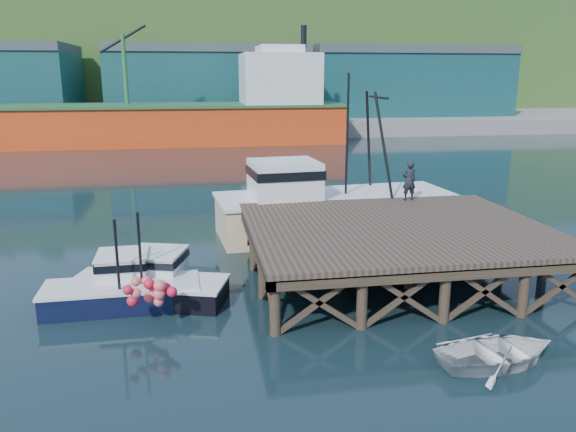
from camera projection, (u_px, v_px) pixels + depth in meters
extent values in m
plane|color=black|center=(263.00, 282.00, 22.46)|extent=(300.00, 300.00, 0.00)
cube|color=brown|center=(397.00, 228.00, 22.85)|extent=(12.00, 10.00, 0.25)
cube|color=#473828|center=(448.00, 274.00, 18.28)|extent=(12.00, 0.30, 0.35)
cylinder|color=#473828|center=(275.00, 311.00, 17.74)|extent=(0.36, 0.36, 2.60)
cylinder|color=#473828|center=(247.00, 232.00, 26.72)|extent=(0.36, 0.36, 2.60)
cylinder|color=#473828|center=(470.00, 222.00, 28.56)|extent=(0.36, 0.36, 2.60)
cube|color=gray|center=(209.00, 120.00, 89.13)|extent=(160.00, 40.00, 2.00)
cube|color=#174D4E|center=(208.00, 85.00, 83.00)|extent=(28.00, 16.00, 9.00)
cube|color=#174D4E|center=(401.00, 85.00, 87.83)|extent=(30.00, 16.00, 9.00)
cube|color=#EC4516|center=(111.00, 126.00, 65.87)|extent=(55.00, 9.50, 4.40)
cube|color=#26592D|center=(110.00, 106.00, 65.31)|extent=(55.50, 10.00, 0.30)
cube|color=silver|center=(279.00, 79.00, 67.79)|extent=(9.00, 9.00, 6.00)
cube|color=silver|center=(279.00, 51.00, 66.98)|extent=(5.00, 7.00, 1.20)
cylinder|color=black|center=(304.00, 36.00, 67.05)|extent=(0.70, 0.70, 2.50)
cube|color=#2D511E|center=(203.00, 60.00, 115.35)|extent=(220.00, 50.00, 22.00)
cube|color=black|center=(122.00, 297.00, 19.93)|extent=(5.36, 2.05, 0.82)
cube|color=silver|center=(121.00, 285.00, 19.83)|extent=(5.47, 2.09, 0.11)
cube|color=silver|center=(123.00, 266.00, 20.64)|extent=(1.77, 1.77, 0.82)
cube|color=black|center=(122.00, 261.00, 20.60)|extent=(1.87, 1.87, 0.27)
cylinder|color=black|center=(117.00, 256.00, 19.01)|extent=(0.10, 0.10, 2.57)
cube|color=black|center=(149.00, 291.00, 20.50)|extent=(5.90, 3.59, 0.77)
cube|color=silver|center=(148.00, 281.00, 20.40)|extent=(6.02, 3.66, 0.10)
cube|color=silver|center=(157.00, 263.00, 21.27)|extent=(2.30, 2.30, 0.77)
cube|color=black|center=(157.00, 258.00, 21.23)|extent=(2.43, 2.43, 0.26)
cylinder|color=black|center=(140.00, 250.00, 19.53)|extent=(0.10, 0.10, 2.73)
sphere|color=#FD5D5F|center=(138.00, 303.00, 18.06)|extent=(0.36, 0.36, 0.36)
sphere|color=#FD5D5F|center=(163.00, 294.00, 18.31)|extent=(0.36, 0.36, 0.36)
sphere|color=red|center=(151.00, 295.00, 17.80)|extent=(0.36, 0.36, 0.36)
cube|color=beige|center=(335.00, 215.00, 29.17)|extent=(12.27, 5.15, 1.96)
cube|color=silver|center=(335.00, 196.00, 28.92)|extent=(12.51, 5.38, 0.16)
cube|color=silver|center=(283.00, 179.00, 28.25)|extent=(3.51, 3.31, 1.96)
cube|color=black|center=(283.00, 171.00, 28.14)|extent=(3.63, 3.43, 0.43)
cylinder|color=black|center=(347.00, 139.00, 28.30)|extent=(0.12, 0.12, 6.52)
imported|color=white|center=(498.00, 352.00, 16.04)|extent=(3.94, 3.04, 0.76)
imported|color=black|center=(409.00, 181.00, 27.15)|extent=(0.70, 0.47, 1.91)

